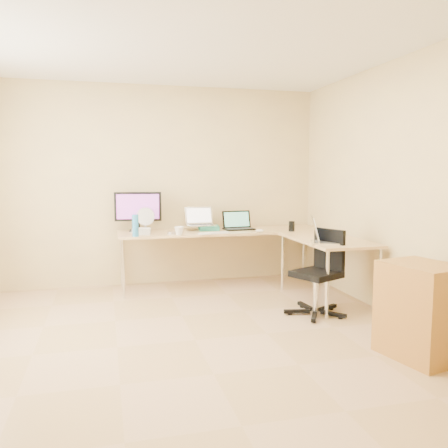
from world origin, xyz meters
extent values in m
plane|color=tan|center=(0.00, 0.00, 0.00)|extent=(4.50, 4.50, 0.00)
plane|color=white|center=(0.00, 0.00, 2.60)|extent=(4.50, 4.50, 0.00)
plane|color=#DDC480|center=(0.00, 2.25, 1.30)|extent=(4.50, 0.00, 4.50)
plane|color=#DDC480|center=(0.00, -2.25, 1.30)|extent=(4.50, 0.00, 4.50)
plane|color=#DDC480|center=(2.10, 0.00, 1.30)|extent=(0.00, 4.50, 4.50)
cube|color=tan|center=(0.72, 1.85, 0.36)|extent=(2.65, 0.70, 0.73)
cube|color=tan|center=(1.70, 0.85, 0.36)|extent=(0.70, 1.30, 0.73)
cube|color=black|center=(-0.33, 2.05, 0.98)|extent=(0.61, 0.27, 0.50)
cube|color=#1A5D49|center=(0.57, 1.97, 0.76)|extent=(0.29, 0.37, 0.06)
cube|color=silver|center=(0.46, 1.97, 0.91)|extent=(0.39, 0.31, 0.24)
cube|color=black|center=(0.96, 1.89, 0.85)|extent=(0.41, 0.31, 0.24)
cube|color=white|center=(0.54, 1.55, 0.74)|extent=(0.40, 0.20, 0.02)
ellipsoid|color=white|center=(1.13, 1.55, 0.75)|extent=(0.13, 0.10, 0.04)
imported|color=white|center=(0.11, 1.55, 0.78)|extent=(0.12, 0.12, 0.10)
cylinder|color=silver|center=(0.04, 1.68, 0.74)|extent=(0.11, 0.11, 0.03)
cylinder|color=teal|center=(-0.40, 1.55, 0.86)|extent=(0.09, 0.09, 0.26)
cube|color=silver|center=(-0.33, 1.87, 0.73)|extent=(0.23, 0.30, 0.01)
cube|color=white|center=(-0.32, 1.72, 0.77)|extent=(0.24, 0.19, 0.08)
cylinder|color=silver|center=(-0.25, 1.93, 0.87)|extent=(0.26, 0.26, 0.29)
cylinder|color=black|center=(1.56, 1.55, 0.79)|extent=(0.09, 0.09, 0.13)
cube|color=silver|center=(1.52, 0.53, 0.85)|extent=(0.43, 0.39, 0.23)
cube|color=black|center=(1.36, 0.42, 0.50)|extent=(0.71, 0.71, 0.89)
cube|color=brown|center=(1.68, -0.81, 0.36)|extent=(0.58, 0.66, 0.80)
camera|label=1|loc=(-0.74, -3.88, 1.48)|focal=37.02mm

